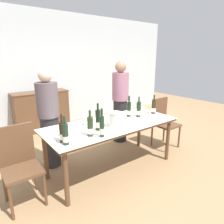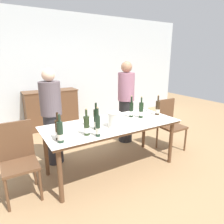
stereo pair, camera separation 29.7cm
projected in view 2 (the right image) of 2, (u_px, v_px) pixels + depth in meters
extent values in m
plane|color=#A37F56|center=(112.00, 168.00, 3.22)|extent=(12.00, 12.00, 0.00)
cube|color=silver|center=(57.00, 70.00, 5.09)|extent=(8.00, 0.10, 2.80)
cube|color=brown|center=(52.00, 110.00, 4.96)|extent=(1.24, 0.44, 0.92)
cube|color=brown|center=(50.00, 91.00, 4.84)|extent=(1.27, 0.46, 0.02)
cylinder|color=brown|center=(60.00, 176.00, 2.38)|extent=(0.06, 0.06, 0.72)
cylinder|color=brown|center=(171.00, 143.00, 3.31)|extent=(0.06, 0.06, 0.72)
cylinder|color=brown|center=(46.00, 153.00, 2.95)|extent=(0.06, 0.06, 0.72)
cylinder|color=brown|center=(144.00, 130.00, 3.87)|extent=(0.06, 0.06, 0.72)
cube|color=brown|center=(112.00, 125.00, 3.02)|extent=(2.02, 0.85, 0.04)
cube|color=white|center=(112.00, 124.00, 3.02)|extent=(2.05, 0.88, 0.01)
cylinder|color=white|center=(114.00, 120.00, 2.85)|extent=(0.18, 0.18, 0.22)
cylinder|color=white|center=(114.00, 113.00, 2.82)|extent=(0.19, 0.19, 0.01)
cylinder|color=#1E3323|center=(60.00, 132.00, 2.33)|extent=(0.07, 0.07, 0.25)
cylinder|color=silver|center=(61.00, 137.00, 2.34)|extent=(0.07, 0.07, 0.07)
cylinder|color=#1E3323|center=(59.00, 118.00, 2.28)|extent=(0.03, 0.03, 0.09)
cylinder|color=black|center=(141.00, 110.00, 3.28)|extent=(0.07, 0.07, 0.25)
cylinder|color=silver|center=(141.00, 113.00, 3.29)|extent=(0.07, 0.07, 0.07)
cylinder|color=black|center=(142.00, 100.00, 3.23)|extent=(0.02, 0.02, 0.09)
cylinder|color=tan|center=(142.00, 97.00, 3.22)|extent=(0.02, 0.02, 0.02)
cylinder|color=#28381E|center=(87.00, 126.00, 2.54)|extent=(0.08, 0.08, 0.25)
cylinder|color=white|center=(87.00, 130.00, 2.56)|extent=(0.08, 0.08, 0.07)
cylinder|color=#28381E|center=(86.00, 113.00, 2.50)|extent=(0.03, 0.03, 0.09)
cylinder|color=tan|center=(86.00, 109.00, 2.48)|extent=(0.02, 0.02, 0.02)
cylinder|color=black|center=(131.00, 110.00, 3.31)|extent=(0.06, 0.06, 0.25)
cylinder|color=white|center=(131.00, 113.00, 3.32)|extent=(0.07, 0.07, 0.07)
cylinder|color=black|center=(132.00, 100.00, 3.26)|extent=(0.03, 0.03, 0.10)
cylinder|color=tan|center=(132.00, 96.00, 3.24)|extent=(0.02, 0.02, 0.02)
cylinder|color=black|center=(96.00, 120.00, 2.73)|extent=(0.07, 0.07, 0.29)
cylinder|color=silver|center=(96.00, 124.00, 2.75)|extent=(0.07, 0.07, 0.08)
cylinder|color=black|center=(96.00, 106.00, 2.68)|extent=(0.03, 0.03, 0.09)
cylinder|color=#332314|center=(158.00, 108.00, 3.43)|extent=(0.07, 0.07, 0.24)
cylinder|color=silver|center=(157.00, 111.00, 3.45)|extent=(0.07, 0.07, 0.07)
cylinder|color=#332314|center=(158.00, 98.00, 3.39)|extent=(0.03, 0.03, 0.09)
cylinder|color=tan|center=(158.00, 95.00, 3.37)|extent=(0.02, 0.02, 0.02)
cylinder|color=#332314|center=(58.00, 130.00, 2.41)|extent=(0.07, 0.07, 0.25)
cylinder|color=white|center=(59.00, 134.00, 2.42)|extent=(0.07, 0.07, 0.07)
cylinder|color=#332314|center=(57.00, 116.00, 2.36)|extent=(0.03, 0.03, 0.10)
cylinder|color=#1E3323|center=(98.00, 126.00, 2.50)|extent=(0.06, 0.06, 0.27)
cylinder|color=silver|center=(98.00, 131.00, 2.52)|extent=(0.06, 0.06, 0.08)
cylinder|color=#1E3323|center=(98.00, 112.00, 2.45)|extent=(0.03, 0.03, 0.10)
cylinder|color=tan|center=(97.00, 108.00, 2.44)|extent=(0.02, 0.02, 0.02)
cylinder|color=white|center=(61.00, 134.00, 2.60)|extent=(0.07, 0.07, 0.00)
cylinder|color=white|center=(60.00, 131.00, 2.59)|extent=(0.01, 0.01, 0.08)
sphere|color=white|center=(60.00, 126.00, 2.57)|extent=(0.08, 0.08, 0.08)
cylinder|color=white|center=(146.00, 114.00, 3.47)|extent=(0.07, 0.07, 0.00)
cylinder|color=white|center=(146.00, 112.00, 3.46)|extent=(0.01, 0.01, 0.07)
sphere|color=white|center=(146.00, 109.00, 3.45)|extent=(0.07, 0.07, 0.07)
cylinder|color=white|center=(86.00, 124.00, 2.97)|extent=(0.06, 0.06, 0.00)
cylinder|color=white|center=(86.00, 122.00, 2.96)|extent=(0.01, 0.01, 0.08)
sphere|color=white|center=(86.00, 118.00, 2.94)|extent=(0.08, 0.08, 0.08)
cylinder|color=brown|center=(171.00, 144.00, 3.58)|extent=(0.03, 0.03, 0.44)
cylinder|color=brown|center=(185.00, 140.00, 3.76)|extent=(0.03, 0.03, 0.44)
cylinder|color=brown|center=(157.00, 137.00, 3.88)|extent=(0.03, 0.03, 0.44)
cylinder|color=brown|center=(170.00, 134.00, 4.07)|extent=(0.03, 0.03, 0.44)
cube|color=brown|center=(172.00, 127.00, 3.76)|extent=(0.42, 0.42, 0.04)
cube|color=brown|center=(165.00, 111.00, 3.85)|extent=(0.42, 0.04, 0.48)
cylinder|color=brown|center=(7.00, 196.00, 2.26)|extent=(0.03, 0.03, 0.43)
cylinder|color=brown|center=(41.00, 185.00, 2.45)|extent=(0.03, 0.03, 0.43)
cylinder|color=brown|center=(5.00, 179.00, 2.57)|extent=(0.03, 0.03, 0.43)
cylinder|color=brown|center=(35.00, 171.00, 2.75)|extent=(0.03, 0.03, 0.43)
cube|color=brown|center=(20.00, 166.00, 2.44)|extent=(0.42, 0.42, 0.04)
cube|color=brown|center=(15.00, 140.00, 2.53)|extent=(0.42, 0.04, 0.49)
cylinder|color=#2D2D33|center=(54.00, 139.00, 3.31)|extent=(0.28, 0.28, 0.84)
cylinder|color=#594C51|center=(50.00, 98.00, 3.13)|extent=(0.33, 0.33, 0.53)
sphere|color=beige|center=(48.00, 75.00, 3.03)|extent=(0.20, 0.20, 0.20)
cylinder|color=#262628|center=(126.00, 121.00, 4.16)|extent=(0.28, 0.28, 0.88)
cylinder|color=#9E667A|center=(126.00, 87.00, 3.96)|extent=(0.33, 0.33, 0.55)
sphere|color=#A37556|center=(127.00, 67.00, 3.86)|extent=(0.22, 0.22, 0.22)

